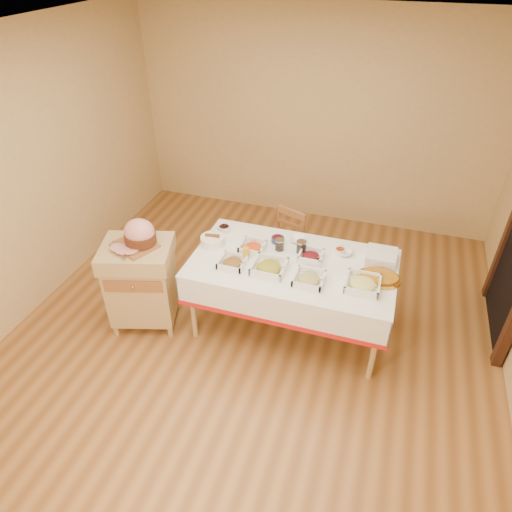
{
  "coord_description": "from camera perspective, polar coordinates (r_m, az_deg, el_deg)",
  "views": [
    {
      "loc": [
        1.0,
        -2.92,
        3.17
      ],
      "look_at": [
        -0.01,
        0.2,
        0.83
      ],
      "focal_mm": 32.0,
      "sensor_mm": 36.0,
      "label": 1
    }
  ],
  "objects": [
    {
      "name": "small_bowl_mid",
      "position": [
        4.33,
        2.74,
        2.09
      ],
      "size": [
        0.12,
        0.12,
        0.05
      ],
      "color": "navy",
      "rests_on": "dining_table"
    },
    {
      "name": "serving_dish_d",
      "position": [
        3.87,
        13.2,
        -3.43
      ],
      "size": [
        0.28,
        0.28,
        0.11
      ],
      "color": "white",
      "rests_on": "dining_table"
    },
    {
      "name": "brass_platter",
      "position": [
        3.99,
        15.11,
        -2.62
      ],
      "size": [
        0.37,
        0.27,
        0.05
      ],
      "color": "gold",
      "rests_on": "dining_table"
    },
    {
      "name": "dining_chair",
      "position": [
        4.87,
        3.42,
        1.15
      ],
      "size": [
        0.47,
        0.46,
        0.83
      ],
      "color": "#985F31",
      "rests_on": "ground"
    },
    {
      "name": "serving_dish_e",
      "position": [
        4.2,
        -0.44,
        1.09
      ],
      "size": [
        0.23,
        0.22,
        0.11
      ],
      "color": "white",
      "rests_on": "dining_table"
    },
    {
      "name": "plate_stack",
      "position": [
        4.21,
        15.37,
        -0.11
      ],
      "size": [
        0.26,
        0.26,
        0.09
      ],
      "color": "white",
      "rests_on": "dining_table"
    },
    {
      "name": "butcher_cart",
      "position": [
        4.41,
        -14.15,
        -2.94
      ],
      "size": [
        0.75,
        0.68,
        0.89
      ],
      "color": "tan",
      "rests_on": "ground"
    },
    {
      "name": "preserve_jar_left",
      "position": [
        4.21,
        2.96,
        1.36
      ],
      "size": [
        0.09,
        0.09,
        0.11
      ],
      "color": "silver",
      "rests_on": "dining_table"
    },
    {
      "name": "small_bowl_right",
      "position": [
        4.24,
        10.47,
        0.63
      ],
      "size": [
        0.1,
        0.1,
        0.05
      ],
      "color": "white",
      "rests_on": "dining_table"
    },
    {
      "name": "ham_on_board",
      "position": [
        4.13,
        -14.44,
        2.56
      ],
      "size": [
        0.39,
        0.37,
        0.26
      ],
      "color": "#985F31",
      "rests_on": "butcher_cart"
    },
    {
      "name": "serving_dish_c",
      "position": [
        3.85,
        6.63,
        -2.9
      ],
      "size": [
        0.25,
        0.25,
        0.1
      ],
      "color": "white",
      "rests_on": "dining_table"
    },
    {
      "name": "bowl_white_imported",
      "position": [
        4.35,
        5.34,
        2.04
      ],
      "size": [
        0.19,
        0.19,
        0.04
      ],
      "primitive_type": "imported",
      "rotation": [
        0.0,
        0.0,
        0.22
      ],
      "color": "white",
      "rests_on": "dining_table"
    },
    {
      "name": "small_bowl_left",
      "position": [
        4.49,
        -4.0,
        3.47
      ],
      "size": [
        0.12,
        0.12,
        0.06
      ],
      "color": "white",
      "rests_on": "dining_table"
    },
    {
      "name": "serving_dish_b",
      "position": [
        3.95,
        1.65,
        -1.42
      ],
      "size": [
        0.28,
        0.28,
        0.12
      ],
      "color": "white",
      "rests_on": "dining_table"
    },
    {
      "name": "serving_dish_a",
      "position": [
        4.01,
        -2.95,
        -0.85
      ],
      "size": [
        0.23,
        0.23,
        0.1
      ],
      "color": "white",
      "rests_on": "dining_table"
    },
    {
      "name": "room_shell",
      "position": [
        3.61,
        -0.77,
        4.29
      ],
      "size": [
        5.0,
        5.0,
        5.0
      ],
      "color": "#98612F",
      "rests_on": "ground"
    },
    {
      "name": "bread_basket",
      "position": [
        4.3,
        -5.44,
        1.98
      ],
      "size": [
        0.23,
        0.23,
        0.1
      ],
      "color": "white",
      "rests_on": "dining_table"
    },
    {
      "name": "bowl_small_imported",
      "position": [
        4.24,
        10.97,
        0.53
      ],
      "size": [
        0.16,
        0.16,
        0.05
      ],
      "primitive_type": "imported",
      "rotation": [
        0.0,
        0.0,
        0.03
      ],
      "color": "white",
      "rests_on": "dining_table"
    },
    {
      "name": "dining_table",
      "position": [
        4.18,
        4.53,
        -2.61
      ],
      "size": [
        1.82,
        1.02,
        0.76
      ],
      "color": "tan",
      "rests_on": "ground"
    },
    {
      "name": "preserve_jar_right",
      "position": [
        4.19,
        5.68,
        1.08
      ],
      "size": [
        0.09,
        0.09,
        0.12
      ],
      "color": "silver",
      "rests_on": "dining_table"
    },
    {
      "name": "serving_dish_f",
      "position": [
        4.12,
        6.88,
        -0.02
      ],
      "size": [
        0.22,
        0.21,
        0.1
      ],
      "color": "white",
      "rests_on": "dining_table"
    },
    {
      "name": "mustard_bottle",
      "position": [
        4.05,
        -1.26,
        0.34
      ],
      "size": [
        0.05,
        0.05,
        0.17
      ],
      "color": "gold",
      "rests_on": "dining_table"
    }
  ]
}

